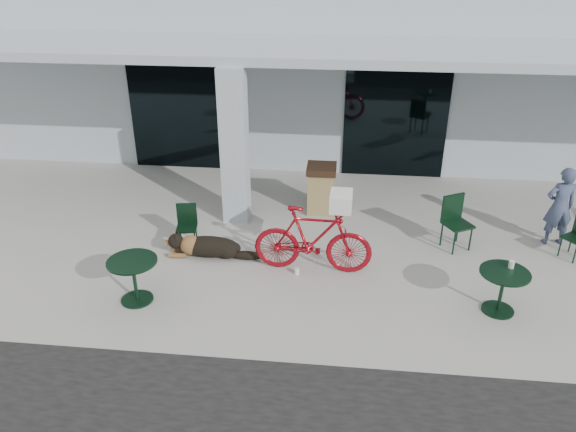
# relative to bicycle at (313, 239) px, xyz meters

# --- Properties ---
(ground) EXTENTS (80.00, 80.00, 0.00)m
(ground) POSITION_rel_bicycle_xyz_m (-0.19, -0.44, -0.61)
(ground) COLOR #A9A79F
(ground) RESTS_ON ground
(building) EXTENTS (22.00, 7.00, 4.50)m
(building) POSITION_rel_bicycle_xyz_m (-0.19, 8.06, 1.64)
(building) COLOR #AFBCC6
(building) RESTS_ON ground
(storefront_glass_left) EXTENTS (2.80, 0.06, 2.70)m
(storefront_glass_left) POSITION_rel_bicycle_xyz_m (-3.39, 4.54, 0.74)
(storefront_glass_left) COLOR black
(storefront_glass_left) RESTS_ON ground
(storefront_glass_right) EXTENTS (2.40, 0.06, 2.70)m
(storefront_glass_right) POSITION_rel_bicycle_xyz_m (1.61, 4.54, 0.74)
(storefront_glass_right) COLOR black
(storefront_glass_right) RESTS_ON ground
(column) EXTENTS (0.50, 0.50, 3.12)m
(column) POSITION_rel_bicycle_xyz_m (-1.69, 1.86, 0.95)
(column) COLOR #AFBCC6
(column) RESTS_ON ground
(overhang) EXTENTS (22.00, 2.80, 0.18)m
(overhang) POSITION_rel_bicycle_xyz_m (-0.19, 3.16, 2.60)
(overhang) COLOR #AFBCC6
(overhang) RESTS_ON column
(bicycle) EXTENTS (2.05, 0.63, 1.22)m
(bicycle) POSITION_rel_bicycle_xyz_m (0.00, 0.00, 0.00)
(bicycle) COLOR maroon
(bicycle) RESTS_ON ground
(laundry_basket) EXTENTS (0.38, 0.50, 0.29)m
(laundry_basket) POSITION_rel_bicycle_xyz_m (0.45, -0.01, 0.76)
(laundry_basket) COLOR white
(laundry_basket) RESTS_ON bicycle
(dog) EXTENTS (1.37, 0.53, 0.45)m
(dog) POSITION_rel_bicycle_xyz_m (-1.90, 0.26, -0.39)
(dog) COLOR black
(dog) RESTS_ON ground
(cup_near_dog) EXTENTS (0.10, 0.10, 0.11)m
(cup_near_dog) POSITION_rel_bicycle_xyz_m (-0.26, -0.16, -0.56)
(cup_near_dog) COLOR white
(cup_near_dog) RESTS_ON ground
(cafe_table_near) EXTENTS (0.90, 0.90, 0.74)m
(cafe_table_near) POSITION_rel_bicycle_xyz_m (-2.75, -1.22, -0.24)
(cafe_table_near) COLOR black
(cafe_table_near) RESTS_ON ground
(cafe_chair_near) EXTENTS (0.43, 0.46, 0.83)m
(cafe_chair_near) POSITION_rel_bicycle_xyz_m (-2.39, 0.56, -0.20)
(cafe_chair_near) COLOR black
(cafe_chair_near) RESTS_ON ground
(cafe_table_far) EXTENTS (0.96, 0.96, 0.72)m
(cafe_table_far) POSITION_rel_bicycle_xyz_m (2.98, -0.88, -0.25)
(cafe_table_far) COLOR black
(cafe_table_far) RESTS_ON ground
(cafe_chair_far_a) EXTENTS (0.65, 0.66, 1.02)m
(cafe_chair_far_a) POSITION_rel_bicycle_xyz_m (2.61, 1.06, -0.10)
(cafe_chair_far_a) COLOR black
(cafe_chair_far_a) RESTS_ON ground
(cafe_chair_far_b) EXTENTS (0.55, 0.55, 0.83)m
(cafe_chair_far_b) POSITION_rel_bicycle_xyz_m (4.67, 0.93, -0.20)
(cafe_chair_far_b) COLOR black
(cafe_chair_far_b) RESTS_ON ground
(person) EXTENTS (0.61, 0.44, 1.55)m
(person) POSITION_rel_bicycle_xyz_m (4.49, 1.45, 0.16)
(person) COLOR #3E4968
(person) RESTS_ON ground
(cup_on_table) EXTENTS (0.11, 0.11, 0.12)m
(cup_on_table) POSITION_rel_bicycle_xyz_m (3.10, -0.74, 0.16)
(cup_on_table) COLOR white
(cup_on_table) RESTS_ON cafe_table_far
(trash_receptacle) EXTENTS (0.61, 0.61, 1.03)m
(trash_receptacle) POSITION_rel_bicycle_xyz_m (0.01, 2.36, -0.10)
(trash_receptacle) COLOR #937D4C
(trash_receptacle) RESTS_ON ground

